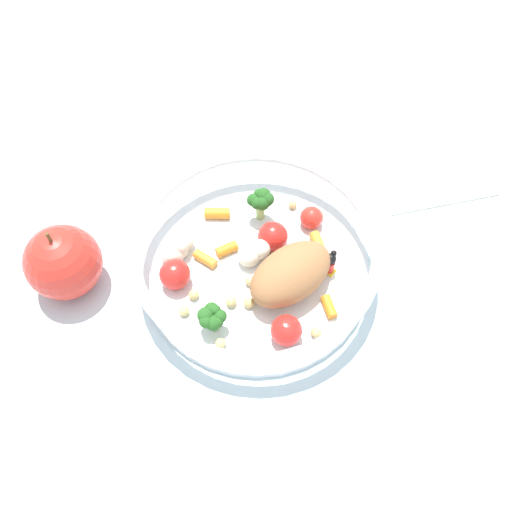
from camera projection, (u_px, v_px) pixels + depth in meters
ground_plane at (252, 272)px, 0.59m from camera, size 2.40×2.40×0.00m
food_container at (257, 259)px, 0.56m from camera, size 0.26×0.26×0.06m
loose_apple at (63, 262)px, 0.55m from camera, size 0.08×0.08×0.09m
folded_napkin at (424, 166)px, 0.67m from camera, size 0.15×0.16×0.01m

